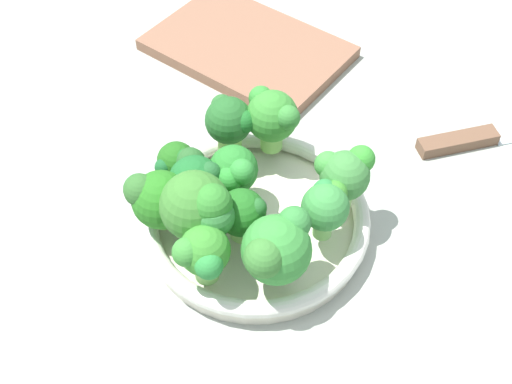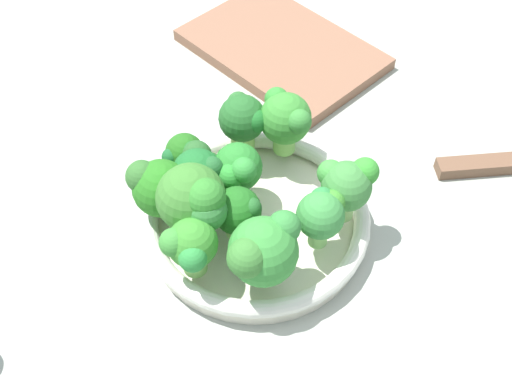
% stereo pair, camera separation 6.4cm
% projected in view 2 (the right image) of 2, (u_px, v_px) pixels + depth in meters
% --- Properties ---
extents(ground_plane, '(1.30, 1.30, 0.03)m').
position_uv_depth(ground_plane, '(274.00, 221.00, 0.71)').
color(ground_plane, '#A4A99F').
extents(bowl, '(0.24, 0.24, 0.03)m').
position_uv_depth(bowl, '(256.00, 220.00, 0.67)').
color(bowl, beige).
rests_on(bowl, ground_plane).
extents(broccoli_floret_0, '(0.05, 0.05, 0.06)m').
position_uv_depth(broccoli_floret_0, '(190.00, 246.00, 0.58)').
color(broccoli_floret_0, '#7FBE59').
rests_on(broccoli_floret_0, bowl).
extents(broccoli_floret_1, '(0.06, 0.06, 0.07)m').
position_uv_depth(broccoli_floret_1, '(286.00, 119.00, 0.68)').
color(broccoli_floret_1, '#7BB857').
rests_on(broccoli_floret_1, bowl).
extents(broccoli_floret_2, '(0.06, 0.05, 0.07)m').
position_uv_depth(broccoli_floret_2, '(243.00, 119.00, 0.69)').
color(broccoli_floret_2, '#92CF61').
rests_on(broccoli_floret_2, bowl).
extents(broccoli_floret_3, '(0.05, 0.05, 0.06)m').
position_uv_depth(broccoli_floret_3, '(322.00, 214.00, 0.61)').
color(broccoli_floret_3, '#8FD46E').
rests_on(broccoli_floret_3, bowl).
extents(broccoli_floret_4, '(0.05, 0.05, 0.06)m').
position_uv_depth(broccoli_floret_4, '(236.00, 212.00, 0.62)').
color(broccoli_floret_4, '#8AC363').
rests_on(broccoli_floret_4, bowl).
extents(broccoli_floret_5, '(0.06, 0.08, 0.07)m').
position_uv_depth(broccoli_floret_5, '(263.00, 251.00, 0.58)').
color(broccoli_floret_5, '#87C857').
rests_on(broccoli_floret_5, bowl).
extents(broccoli_floret_6, '(0.08, 0.07, 0.08)m').
position_uv_depth(broccoli_floret_6, '(195.00, 201.00, 0.61)').
color(broccoli_floret_6, '#92D073').
rests_on(broccoli_floret_6, bowl).
extents(broccoli_floret_7, '(0.05, 0.06, 0.06)m').
position_uv_depth(broccoli_floret_7, '(199.00, 172.00, 0.65)').
color(broccoli_floret_7, '#87B559').
rests_on(broccoli_floret_7, bowl).
extents(broccoli_floret_8, '(0.06, 0.05, 0.07)m').
position_uv_depth(broccoli_floret_8, '(347.00, 185.00, 0.63)').
color(broccoli_floret_8, '#8EC169').
rests_on(broccoli_floret_8, bowl).
extents(broccoli_floret_9, '(0.05, 0.06, 0.06)m').
position_uv_depth(broccoli_floret_9, '(238.00, 169.00, 0.65)').
color(broccoli_floret_9, '#8BCC61').
rests_on(broccoli_floret_9, bowl).
extents(broccoli_floret_10, '(0.04, 0.04, 0.05)m').
position_uv_depth(broccoli_floret_10, '(185.00, 154.00, 0.67)').
color(broccoli_floret_10, '#80B54D').
rests_on(broccoli_floret_10, bowl).
extents(broccoli_floret_11, '(0.07, 0.06, 0.06)m').
position_uv_depth(broccoli_floret_11, '(157.00, 186.00, 0.63)').
color(broccoli_floret_11, '#87CA60').
rests_on(broccoli_floret_11, bowl).
extents(cutting_board, '(0.29, 0.25, 0.02)m').
position_uv_depth(cutting_board, '(282.00, 49.00, 0.87)').
color(cutting_board, '#8A5C45').
rests_on(cutting_board, ground_plane).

